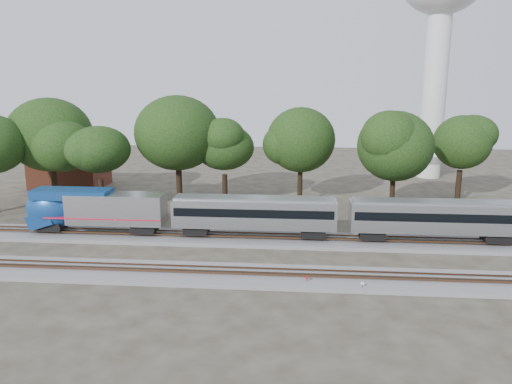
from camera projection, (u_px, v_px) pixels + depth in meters
ground at (237, 261)px, 46.74m from camera, size 160.00×160.00×0.00m
track_far at (244, 239)px, 52.52m from camera, size 160.00×5.00×0.73m
track_near at (232, 275)px, 42.81m from camera, size 160.00×5.00×0.73m
switch_stand_red at (307, 280)px, 40.97m from camera, size 0.27×0.13×0.89m
switch_stand_white at (362, 286)px, 39.83m from camera, size 0.27×0.11×0.87m
switch_lever at (322, 284)px, 41.07m from camera, size 0.56×0.42×0.30m
water_tower at (441, 4)px, 80.36m from camera, size 13.83×13.83×38.28m
brick_building at (70, 170)px, 78.20m from camera, size 10.83×7.66×5.19m
tree_1 at (50, 135)px, 66.27m from camera, size 9.53×9.53×13.44m
tree_2 at (99, 150)px, 61.49m from camera, size 8.27×8.27×11.66m
tree_3 at (177, 133)px, 64.90m from camera, size 9.92×9.92×13.99m
tree_4 at (224, 147)px, 65.22m from camera, size 8.04×8.04×11.33m
tree_5 at (301, 140)px, 65.97m from camera, size 8.89×8.89×12.53m
tree_6 at (395, 146)px, 59.86m from camera, size 8.91×8.91×12.56m
tree_7 at (462, 142)px, 66.94m from camera, size 8.46×8.46×11.93m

